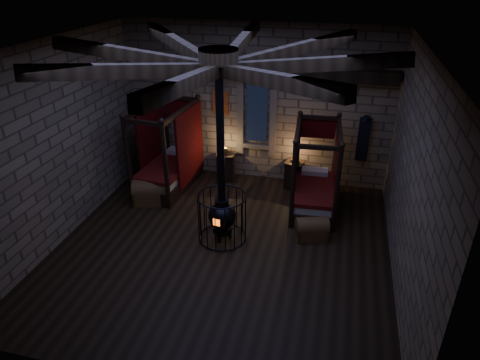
% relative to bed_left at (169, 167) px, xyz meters
% --- Properties ---
extents(room, '(7.02, 7.02, 4.29)m').
position_rel_bed_left_xyz_m(room, '(2.16, -2.30, 3.19)').
color(room, black).
rests_on(room, ground).
extents(bed_left, '(1.30, 2.23, 2.24)m').
position_rel_bed_left_xyz_m(bed_left, '(0.00, 0.00, 0.00)').
color(bed_left, black).
rests_on(bed_left, ground).
extents(bed_right, '(1.19, 2.07, 2.09)m').
position_rel_bed_left_xyz_m(bed_right, '(3.88, -0.23, -0.04)').
color(bed_right, black).
rests_on(bed_right, ground).
extents(trunk_left, '(1.01, 0.80, 0.65)m').
position_rel_bed_left_xyz_m(trunk_left, '(-0.12, -0.98, -0.27)').
color(trunk_left, brown).
rests_on(trunk_left, ground).
extents(trunk_right, '(0.80, 0.63, 0.52)m').
position_rel_bed_left_xyz_m(trunk_right, '(3.98, -1.59, -0.33)').
color(trunk_right, brown).
rests_on(trunk_right, ground).
extents(nightstand_left, '(0.55, 0.53, 0.97)m').
position_rel_bed_left_xyz_m(nightstand_left, '(1.38, 0.69, -0.15)').
color(nightstand_left, black).
rests_on(nightstand_left, ground).
extents(nightstand_right, '(0.55, 0.54, 0.83)m').
position_rel_bed_left_xyz_m(nightstand_right, '(3.29, 0.67, -0.16)').
color(nightstand_right, black).
rests_on(nightstand_right, ground).
extents(stove, '(1.07, 1.07, 4.05)m').
position_rel_bed_left_xyz_m(stove, '(2.07, -2.08, 0.09)').
color(stove, black).
rests_on(stove, ground).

